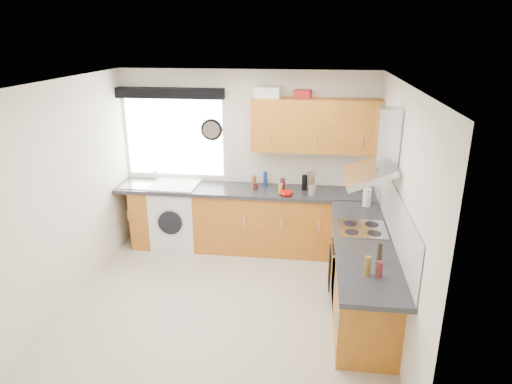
# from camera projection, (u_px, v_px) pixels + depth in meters

# --- Properties ---
(ground_plane) EXTENTS (3.60, 3.60, 0.00)m
(ground_plane) POSITION_uv_depth(u_px,v_px,m) (225.00, 306.00, 5.23)
(ground_plane) COLOR beige
(ceiling) EXTENTS (3.60, 3.60, 0.02)m
(ceiling) POSITION_uv_depth(u_px,v_px,m) (219.00, 83.00, 4.40)
(ceiling) COLOR white
(ceiling) RESTS_ON wall_back
(wall_back) EXTENTS (3.60, 0.02, 2.50)m
(wall_back) POSITION_uv_depth(u_px,v_px,m) (247.00, 159.00, 6.50)
(wall_back) COLOR silver
(wall_back) RESTS_ON ground_plane
(wall_front) EXTENTS (3.60, 0.02, 2.50)m
(wall_front) POSITION_uv_depth(u_px,v_px,m) (171.00, 296.00, 3.13)
(wall_front) COLOR silver
(wall_front) RESTS_ON ground_plane
(wall_left) EXTENTS (0.02, 3.60, 2.50)m
(wall_left) POSITION_uv_depth(u_px,v_px,m) (62.00, 197.00, 5.03)
(wall_left) COLOR silver
(wall_left) RESTS_ON ground_plane
(wall_right) EXTENTS (0.02, 3.60, 2.50)m
(wall_right) POSITION_uv_depth(u_px,v_px,m) (397.00, 212.00, 4.60)
(wall_right) COLOR silver
(wall_right) RESTS_ON ground_plane
(window) EXTENTS (1.40, 0.02, 1.10)m
(window) POSITION_uv_depth(u_px,v_px,m) (174.00, 137.00, 6.52)
(window) COLOR silver
(window) RESTS_ON wall_back
(window_blind) EXTENTS (1.50, 0.18, 0.14)m
(window_blind) POSITION_uv_depth(u_px,v_px,m) (170.00, 93.00, 6.22)
(window_blind) COLOR black
(window_blind) RESTS_ON wall_back
(splashback) EXTENTS (0.01, 3.00, 0.54)m
(splashback) POSITION_uv_depth(u_px,v_px,m) (391.00, 208.00, 4.90)
(splashback) COLOR white
(splashback) RESTS_ON wall_right
(base_cab_back) EXTENTS (3.00, 0.58, 0.86)m
(base_cab_back) POSITION_uv_depth(u_px,v_px,m) (238.00, 220.00, 6.51)
(base_cab_back) COLOR #9D5919
(base_cab_back) RESTS_ON ground_plane
(base_cab_corner) EXTENTS (0.60, 0.60, 0.86)m
(base_cab_corner) POSITION_uv_depth(u_px,v_px,m) (351.00, 226.00, 6.31)
(base_cab_corner) COLOR #9D5919
(base_cab_corner) RESTS_ON ground_plane
(base_cab_right) EXTENTS (0.58, 2.10, 0.86)m
(base_cab_right) POSITION_uv_depth(u_px,v_px,m) (361.00, 275.00, 5.04)
(base_cab_right) COLOR #9D5919
(base_cab_right) RESTS_ON ground_plane
(worktop_back) EXTENTS (3.60, 0.62, 0.05)m
(worktop_back) POSITION_uv_depth(u_px,v_px,m) (244.00, 190.00, 6.34)
(worktop_back) COLOR #242427
(worktop_back) RESTS_ON base_cab_back
(worktop_right) EXTENTS (0.62, 2.42, 0.05)m
(worktop_right) POSITION_uv_depth(u_px,v_px,m) (364.00, 243.00, 4.75)
(worktop_right) COLOR #242427
(worktop_right) RESTS_ON base_cab_right
(sink) EXTENTS (0.84, 0.46, 0.10)m
(sink) POSITION_uv_depth(u_px,v_px,m) (152.00, 182.00, 6.48)
(sink) COLOR silver
(sink) RESTS_ON worktop_back
(oven) EXTENTS (0.56, 0.58, 0.85)m
(oven) POSITION_uv_depth(u_px,v_px,m) (359.00, 268.00, 5.19)
(oven) COLOR black
(oven) RESTS_ON ground_plane
(hob_plate) EXTENTS (0.52, 0.52, 0.01)m
(hob_plate) POSITION_uv_depth(u_px,v_px,m) (362.00, 229.00, 5.02)
(hob_plate) COLOR silver
(hob_plate) RESTS_ON worktop_right
(extractor_hood) EXTENTS (0.52, 0.78, 0.66)m
(extractor_hood) POSITION_uv_depth(u_px,v_px,m) (378.00, 154.00, 4.73)
(extractor_hood) COLOR silver
(extractor_hood) RESTS_ON wall_right
(upper_cabinets) EXTENTS (1.70, 0.35, 0.70)m
(upper_cabinets) POSITION_uv_depth(u_px,v_px,m) (316.00, 125.00, 6.04)
(upper_cabinets) COLOR #9D5919
(upper_cabinets) RESTS_ON wall_back
(washing_machine) EXTENTS (0.64, 0.62, 0.93)m
(washing_machine) POSITION_uv_depth(u_px,v_px,m) (177.00, 214.00, 6.62)
(washing_machine) COLOR silver
(washing_machine) RESTS_ON ground_plane
(wall_clock) EXTENTS (0.30, 0.04, 0.30)m
(wall_clock) POSITION_uv_depth(u_px,v_px,m) (211.00, 130.00, 6.38)
(wall_clock) COLOR black
(wall_clock) RESTS_ON wall_back
(casserole) EXTENTS (0.35, 0.27, 0.14)m
(casserole) POSITION_uv_depth(u_px,v_px,m) (268.00, 92.00, 6.00)
(casserole) COLOR silver
(casserole) RESTS_ON upper_cabinets
(storage_box) EXTENTS (0.23, 0.20, 0.10)m
(storage_box) POSITION_uv_depth(u_px,v_px,m) (303.00, 94.00, 6.02)
(storage_box) COLOR red
(storage_box) RESTS_ON upper_cabinets
(utensil_pot) EXTENTS (0.12, 0.12, 0.14)m
(utensil_pot) POSITION_uv_depth(u_px,v_px,m) (312.00, 190.00, 6.05)
(utensil_pot) COLOR slate
(utensil_pot) RESTS_ON worktop_back
(kitchen_roll) EXTENTS (0.13, 0.13, 0.22)m
(kitchen_roll) POSITION_uv_depth(u_px,v_px,m) (367.00, 197.00, 5.68)
(kitchen_roll) COLOR silver
(kitchen_roll) RESTS_ON worktop_right
(tomato_cluster) EXTENTS (0.18, 0.18, 0.07)m
(tomato_cluster) POSITION_uv_depth(u_px,v_px,m) (286.00, 193.00, 6.06)
(tomato_cluster) COLOR #B90D05
(tomato_cluster) RESTS_ON worktop_back
(jar_0) EXTENTS (0.06, 0.06, 0.22)m
(jar_0) POSITION_uv_depth(u_px,v_px,m) (308.00, 180.00, 6.34)
(jar_0) COLOR #A2968A
(jar_0) RESTS_ON worktop_back
(jar_1) EXTENTS (0.06, 0.06, 0.15)m
(jar_1) POSITION_uv_depth(u_px,v_px,m) (254.00, 181.00, 6.41)
(jar_1) COLOR brown
(jar_1) RESTS_ON worktop_back
(jar_2) EXTENTS (0.07, 0.07, 0.13)m
(jar_2) POSITION_uv_depth(u_px,v_px,m) (280.00, 188.00, 6.14)
(jar_2) COLOR olive
(jar_2) RESTS_ON worktop_back
(jar_3) EXTENTS (0.07, 0.07, 0.19)m
(jar_3) POSITION_uv_depth(u_px,v_px,m) (283.00, 185.00, 6.19)
(jar_3) COLOR #41171D
(jar_3) RESTS_ON worktop_back
(jar_4) EXTENTS (0.07, 0.07, 0.21)m
(jar_4) POSITION_uv_depth(u_px,v_px,m) (304.00, 183.00, 6.25)
(jar_4) COLOR black
(jar_4) RESTS_ON worktop_back
(jar_5) EXTENTS (0.06, 0.06, 0.20)m
(jar_5) POSITION_uv_depth(u_px,v_px,m) (265.00, 179.00, 6.43)
(jar_5) COLOR navy
(jar_5) RESTS_ON worktop_back
(jar_6) EXTENTS (0.07, 0.07, 0.10)m
(jar_6) POSITION_uv_depth(u_px,v_px,m) (255.00, 186.00, 6.28)
(jar_6) COLOR #3A1515
(jar_6) RESTS_ON worktop_back
(bottle_0) EXTENTS (0.05, 0.05, 0.21)m
(bottle_0) POSITION_uv_depth(u_px,v_px,m) (380.00, 253.00, 4.25)
(bottle_0) COLOR #2D2319
(bottle_0) RESTS_ON worktop_right
(bottle_1) EXTENTS (0.06, 0.06, 0.15)m
(bottle_1) POSITION_uv_depth(u_px,v_px,m) (379.00, 269.00, 4.03)
(bottle_1) COLOR #571F21
(bottle_1) RESTS_ON worktop_right
(bottle_2) EXTENTS (0.05, 0.05, 0.18)m
(bottle_2) POSITION_uv_depth(u_px,v_px,m) (367.00, 266.00, 4.05)
(bottle_2) COLOR brown
(bottle_2) RESTS_ON worktop_right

